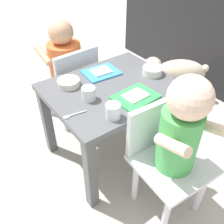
# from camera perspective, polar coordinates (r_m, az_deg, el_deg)

# --- Properties ---
(ground_plane) EXTENTS (7.00, 7.00, 0.00)m
(ground_plane) POSITION_cam_1_polar(r_m,az_deg,el_deg) (1.48, 0.00, -8.57)
(ground_plane) COLOR #B2ADA3
(dining_table) EXTENTS (0.49, 0.59, 0.43)m
(dining_table) POSITION_cam_1_polar(r_m,az_deg,el_deg) (1.24, 0.00, 2.64)
(dining_table) COLOR #515459
(dining_table) RESTS_ON ground
(seated_child_left) EXTENTS (0.29, 0.29, 0.64)m
(seated_child_left) POSITION_cam_1_polar(r_m,az_deg,el_deg) (1.51, -10.17, 10.92)
(seated_child_left) COLOR silver
(seated_child_left) RESTS_ON ground
(seated_child_right) EXTENTS (0.30, 0.30, 0.69)m
(seated_child_right) POSITION_cam_1_polar(r_m,az_deg,el_deg) (0.97, 14.27, -4.92)
(seated_child_right) COLOR silver
(seated_child_right) RESTS_ON ground
(dog) EXTENTS (0.35, 0.40, 0.32)m
(dog) POSITION_cam_1_polar(r_m,az_deg,el_deg) (1.82, 13.99, 8.52)
(dog) COLOR beige
(dog) RESTS_ON ground
(food_tray_left) EXTENTS (0.15, 0.18, 0.02)m
(food_tray_left) POSITION_cam_1_polar(r_m,az_deg,el_deg) (1.31, -2.42, 8.85)
(food_tray_left) COLOR #388CD8
(food_tray_left) RESTS_ON dining_table
(food_tray_right) EXTENTS (0.15, 0.20, 0.02)m
(food_tray_right) POSITION_cam_1_polar(r_m,az_deg,el_deg) (1.13, 5.23, 3.44)
(food_tray_right) COLOR green
(food_tray_right) RESTS_ON dining_table
(water_cup_left) EXTENTS (0.06, 0.06, 0.06)m
(water_cup_left) POSITION_cam_1_polar(r_m,az_deg,el_deg) (1.11, -5.23, 3.94)
(water_cup_left) COLOR white
(water_cup_left) RESTS_ON dining_table
(water_cup_right) EXTENTS (0.06, 0.06, 0.06)m
(water_cup_right) POSITION_cam_1_polar(r_m,az_deg,el_deg) (1.00, 0.22, 0.05)
(water_cup_right) COLOR white
(water_cup_right) RESTS_ON dining_table
(cereal_bowl_left_side) EXTENTS (0.10, 0.10, 0.04)m
(cereal_bowl_left_side) POSITION_cam_1_polar(r_m,az_deg,el_deg) (1.31, 9.02, 9.14)
(cereal_bowl_left_side) COLOR white
(cereal_bowl_left_side) RESTS_ON dining_table
(cereal_bowl_right_side) EXTENTS (0.10, 0.10, 0.03)m
(cereal_bowl_right_side) POSITION_cam_1_polar(r_m,az_deg,el_deg) (1.22, -9.65, 6.51)
(cereal_bowl_right_side) COLOR silver
(cereal_bowl_right_side) RESTS_ON dining_table
(spoon_by_left_tray) EXTENTS (0.03, 0.10, 0.01)m
(spoon_by_left_tray) POSITION_cam_1_polar(r_m,az_deg,el_deg) (1.04, -8.79, -0.68)
(spoon_by_left_tray) COLOR silver
(spoon_by_left_tray) RESTS_ON dining_table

